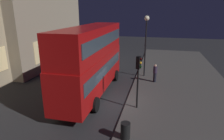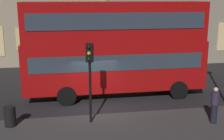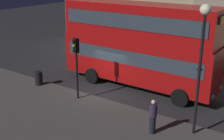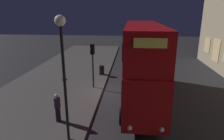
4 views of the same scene
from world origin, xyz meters
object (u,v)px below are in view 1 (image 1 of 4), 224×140
object	(u,v)px
traffic_light_near_kerb	(138,72)
pedestrian	(155,73)
traffic_light_far_side	(100,42)
street_lamp	(146,34)
litter_bin	(125,131)
double_decker_bus	(92,58)

from	to	relation	value
traffic_light_near_kerb	pedestrian	xyz separation A→B (m)	(5.71, -1.05, -1.82)
traffic_light_far_side	street_lamp	bearing A→B (deg)	62.70
street_lamp	litter_bin	size ratio (longest dim) A/B	6.57
traffic_light_near_kerb	street_lamp	xyz separation A→B (m)	(7.37, 0.11, 1.74)
traffic_light_far_side	street_lamp	xyz separation A→B (m)	(-5.34, -6.56, 1.92)
traffic_light_far_side	pedestrian	xyz separation A→B (m)	(-7.00, -7.71, -1.64)
traffic_light_far_side	street_lamp	distance (m)	8.67
traffic_light_near_kerb	traffic_light_far_side	world-z (taller)	traffic_light_near_kerb
double_decker_bus	pedestrian	distance (m)	6.70
double_decker_bus	litter_bin	xyz separation A→B (m)	(-5.56, -3.81, -2.56)
double_decker_bus	pedestrian	xyz separation A→B (m)	(3.84, -5.06, -2.14)
double_decker_bus	pedestrian	size ratio (longest dim) A/B	6.15
litter_bin	traffic_light_far_side	bearing A→B (deg)	21.50
double_decker_bus	street_lamp	distance (m)	6.90
traffic_light_near_kerb	pedestrian	world-z (taller)	traffic_light_near_kerb
traffic_light_near_kerb	street_lamp	world-z (taller)	street_lamp
double_decker_bus	litter_bin	world-z (taller)	double_decker_bus
pedestrian	litter_bin	distance (m)	9.49
double_decker_bus	litter_bin	size ratio (longest dim) A/B	11.44
street_lamp	litter_bin	world-z (taller)	street_lamp
pedestrian	litter_bin	size ratio (longest dim) A/B	1.86
traffic_light_far_side	pedestrian	world-z (taller)	traffic_light_far_side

